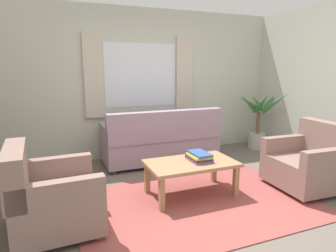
# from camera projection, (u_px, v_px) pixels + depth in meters

# --- Properties ---
(ground_plane) EXTENTS (6.24, 6.24, 0.00)m
(ground_plane) POSITION_uv_depth(u_px,v_px,m) (197.00, 204.00, 3.44)
(ground_plane) COLOR #6B6056
(wall_back) EXTENTS (5.32, 0.12, 2.60)m
(wall_back) POSITION_uv_depth(u_px,v_px,m) (140.00, 84.00, 5.23)
(wall_back) COLOR beige
(wall_back) RESTS_ON ground_plane
(window_with_curtains) EXTENTS (1.98, 0.07, 1.40)m
(window_with_curtains) POSITION_uv_depth(u_px,v_px,m) (141.00, 75.00, 5.13)
(window_with_curtains) COLOR white
(area_rug) EXTENTS (2.75, 1.83, 0.01)m
(area_rug) POSITION_uv_depth(u_px,v_px,m) (197.00, 203.00, 3.43)
(area_rug) COLOR #9E4C47
(area_rug) RESTS_ON ground_plane
(couch) EXTENTS (1.90, 0.82, 0.92)m
(couch) POSITION_uv_depth(u_px,v_px,m) (161.00, 141.00, 4.89)
(couch) COLOR #998499
(couch) RESTS_ON ground_plane
(armchair_left) EXTENTS (0.85, 0.87, 0.88)m
(armchair_left) POSITION_uv_depth(u_px,v_px,m) (50.00, 197.00, 2.81)
(armchair_left) COLOR gray
(armchair_left) RESTS_ON ground_plane
(armchair_right) EXTENTS (0.86, 0.88, 0.88)m
(armchair_right) POSITION_uv_depth(u_px,v_px,m) (309.00, 163.00, 3.83)
(armchair_right) COLOR gray
(armchair_right) RESTS_ON ground_plane
(coffee_table) EXTENTS (1.10, 0.64, 0.44)m
(coffee_table) POSITION_uv_depth(u_px,v_px,m) (191.00, 166.00, 3.60)
(coffee_table) COLOR #A87F56
(coffee_table) RESTS_ON ground_plane
(book_stack_on_table) EXTENTS (0.24, 0.35, 0.10)m
(book_stack_on_table) POSITION_uv_depth(u_px,v_px,m) (199.00, 157.00, 3.64)
(book_stack_on_table) COLOR #7F478C
(book_stack_on_table) RESTS_ON coffee_table
(potted_plant) EXTENTS (1.24, 1.04, 1.19)m
(potted_plant) POSITION_uv_depth(u_px,v_px,m) (259.00, 122.00, 5.68)
(potted_plant) COLOR #B7B2A8
(potted_plant) RESTS_ON ground_plane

